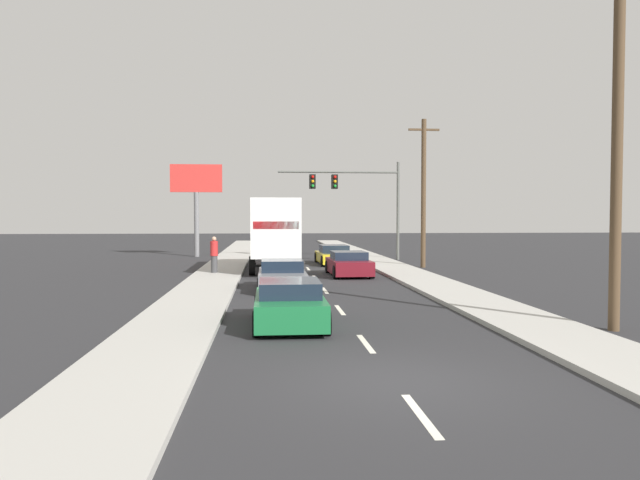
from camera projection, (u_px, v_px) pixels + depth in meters
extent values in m
plane|color=#2B2B2D|center=(306.00, 266.00, 35.53)|extent=(140.00, 140.00, 0.00)
cube|color=#B2AFA8|center=(403.00, 272.00, 30.96)|extent=(2.41, 80.00, 0.14)
cube|color=#B2AFA8|center=(219.00, 273.00, 30.14)|extent=(2.41, 80.00, 0.14)
cube|color=silver|center=(421.00, 415.00, 8.83)|extent=(0.14, 2.00, 0.01)
cube|color=silver|center=(366.00, 343.00, 13.81)|extent=(0.14, 2.00, 0.01)
cube|color=silver|center=(340.00, 310.00, 18.79)|extent=(0.14, 2.00, 0.01)
cube|color=silver|center=(325.00, 290.00, 23.77)|extent=(0.14, 2.00, 0.01)
cube|color=silver|center=(315.00, 278.00, 28.74)|extent=(0.14, 2.00, 0.01)
cube|color=silver|center=(308.00, 269.00, 33.72)|extent=(0.14, 2.00, 0.01)
cube|color=silver|center=(303.00, 262.00, 38.70)|extent=(0.14, 2.00, 0.01)
cube|color=silver|center=(299.00, 257.00, 43.68)|extent=(0.14, 2.00, 0.01)
cube|color=silver|center=(296.00, 253.00, 48.65)|extent=(0.14, 2.00, 0.01)
cube|color=silver|center=(293.00, 249.00, 53.63)|extent=(0.14, 2.00, 0.01)
cube|color=silver|center=(291.00, 247.00, 58.61)|extent=(0.14, 2.00, 0.01)
cube|color=silver|center=(289.00, 244.00, 63.58)|extent=(0.14, 2.00, 0.01)
cube|color=white|center=(274.00, 227.00, 31.25)|extent=(2.50, 6.80, 2.89)
cube|color=red|center=(276.00, 225.00, 27.90)|extent=(2.16, 0.07, 0.36)
cube|color=#B7BABF|center=(272.00, 243.00, 35.71)|extent=(2.33, 2.16, 2.17)
cylinder|color=black|center=(253.00, 258.00, 35.62)|extent=(0.31, 0.96, 0.96)
cylinder|color=black|center=(292.00, 258.00, 35.86)|extent=(0.31, 0.96, 0.96)
cylinder|color=black|center=(252.00, 266.00, 29.86)|extent=(0.31, 0.96, 0.96)
cylinder|color=black|center=(298.00, 265.00, 30.09)|extent=(0.31, 0.96, 0.96)
cube|color=slate|center=(282.00, 279.00, 24.05)|extent=(1.89, 4.20, 0.61)
cube|color=#192333|center=(282.00, 266.00, 24.00)|extent=(1.65, 1.79, 0.45)
cylinder|color=black|center=(261.00, 278.00, 25.52)|extent=(0.22, 0.64, 0.64)
cylinder|color=black|center=(302.00, 278.00, 25.67)|extent=(0.22, 0.64, 0.64)
cylinder|color=black|center=(260.00, 286.00, 22.44)|extent=(0.22, 0.64, 0.64)
cylinder|color=black|center=(306.00, 286.00, 22.60)|extent=(0.22, 0.64, 0.64)
cube|color=#196B38|center=(289.00, 308.00, 16.09)|extent=(1.84, 4.02, 0.67)
cube|color=#192333|center=(289.00, 288.00, 15.99)|extent=(1.61, 2.02, 0.42)
cylinder|color=black|center=(258.00, 306.00, 17.47)|extent=(0.22, 0.64, 0.64)
cylinder|color=black|center=(316.00, 305.00, 17.62)|extent=(0.22, 0.64, 0.64)
cylinder|color=black|center=(257.00, 324.00, 14.57)|extent=(0.22, 0.64, 0.64)
cylinder|color=black|center=(326.00, 323.00, 14.73)|extent=(0.22, 0.64, 0.64)
cube|color=yellow|center=(333.00, 257.00, 36.92)|extent=(1.97, 4.61, 0.58)
cube|color=#192333|center=(334.00, 249.00, 36.63)|extent=(1.68, 2.13, 0.49)
cylinder|color=black|center=(317.00, 257.00, 38.54)|extent=(0.24, 0.65, 0.64)
cylinder|color=black|center=(343.00, 257.00, 38.74)|extent=(0.24, 0.65, 0.64)
cylinder|color=black|center=(323.00, 261.00, 35.10)|extent=(0.24, 0.65, 0.64)
cylinder|color=black|center=(352.00, 261.00, 35.30)|extent=(0.24, 0.65, 0.64)
cube|color=maroon|center=(349.00, 266.00, 29.70)|extent=(1.95, 4.17, 0.67)
cube|color=#192333|center=(349.00, 255.00, 29.66)|extent=(1.68, 2.02, 0.40)
cylinder|color=black|center=(328.00, 267.00, 31.12)|extent=(0.23, 0.64, 0.64)
cylinder|color=black|center=(361.00, 267.00, 31.31)|extent=(0.23, 0.64, 0.64)
cylinder|color=black|center=(336.00, 272.00, 28.11)|extent=(0.23, 0.64, 0.64)
cylinder|color=black|center=(372.00, 272.00, 28.30)|extent=(0.23, 0.64, 0.64)
cylinder|color=#595B56|center=(398.00, 211.00, 40.56)|extent=(0.20, 0.20, 6.66)
cylinder|color=#595B56|center=(339.00, 172.00, 40.10)|extent=(8.16, 0.14, 0.14)
cube|color=black|center=(335.00, 182.00, 40.10)|extent=(0.40, 0.56, 0.95)
sphere|color=red|center=(335.00, 177.00, 39.78)|extent=(0.20, 0.20, 0.20)
sphere|color=orange|center=(335.00, 181.00, 39.79)|extent=(0.20, 0.20, 0.20)
sphere|color=green|center=(335.00, 186.00, 39.81)|extent=(0.20, 0.20, 0.20)
cube|color=black|center=(312.00, 182.00, 39.97)|extent=(0.40, 0.56, 0.95)
sphere|color=red|center=(313.00, 177.00, 39.65)|extent=(0.20, 0.20, 0.20)
sphere|color=orange|center=(313.00, 181.00, 39.67)|extent=(0.20, 0.20, 0.20)
sphere|color=green|center=(313.00, 186.00, 39.68)|extent=(0.20, 0.20, 0.20)
cylinder|color=brown|center=(617.00, 152.00, 15.20)|extent=(0.28, 0.28, 9.19)
cylinder|color=brown|center=(424.00, 194.00, 34.36)|extent=(0.28, 0.28, 8.54)
cube|color=brown|center=(424.00, 130.00, 34.21)|extent=(1.80, 0.12, 0.12)
cylinder|color=slate|center=(197.00, 224.00, 43.76)|extent=(0.36, 0.36, 4.74)
cube|color=red|center=(196.00, 178.00, 43.63)|extent=(3.76, 0.20, 2.04)
cylinder|color=#3F3F42|center=(214.00, 264.00, 29.83)|extent=(0.32, 0.32, 0.84)
cylinder|color=red|center=(214.00, 248.00, 29.80)|extent=(0.38, 0.38, 0.74)
sphere|color=tan|center=(214.00, 239.00, 29.78)|extent=(0.23, 0.23, 0.23)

